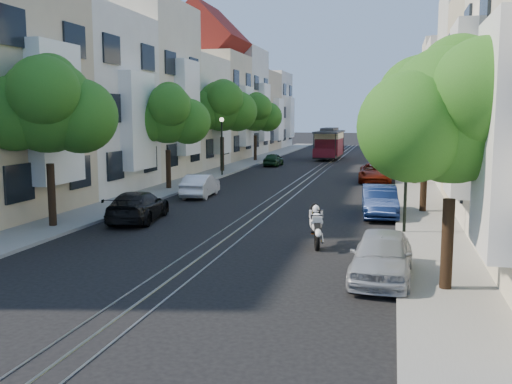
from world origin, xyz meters
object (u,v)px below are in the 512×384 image
Objects in this scene: tree_w_b at (168,116)px; parked_car_e_near at (382,256)px; tree_e_a at (456,117)px; parked_car_e_mid at (380,201)px; tree_e_b at (428,109)px; parked_car_w_far at (273,160)px; tree_e_d at (413,110)px; sportbike_rider at (316,223)px; tree_w_a at (48,108)px; tree_e_c at (418,113)px; tree_w_c at (222,107)px; lamp_west at (222,137)px; parked_car_w_near at (138,206)px; lamp_east at (407,159)px; parked_car_w_mid at (200,185)px; tree_w_d at (256,113)px; cable_car at (329,142)px; parked_car_e_far at (375,173)px.

parked_car_e_near is (12.74, -16.23, -3.72)m from tree_w_b.
tree_e_a is 11.55m from parked_car_e_mid.
tree_e_b is 2.00× the size of parked_car_w_far.
sportbike_rider is (-3.92, -29.70, -4.06)m from tree_e_d.
tree_w_b is 14.40m from parked_car_e_mid.
tree_e_d reaches higher than tree_w_a.
tree_w_b is at bearing -130.27° from tree_e_d.
tree_e_c is 15.25m from tree_w_c.
lamp_west is (-13.56, 25.02, -1.55)m from tree_e_a.
tree_w_b is at bearing -82.98° from parked_car_w_near.
parked_car_w_mid is at bearing 144.24° from lamp_east.
tree_e_d reaches higher than lamp_west.
parked_car_e_mid is at bearing 24.87° from tree_w_a.
tree_w_a is at bearing -90.00° from tree_w_c.
tree_w_d reaches higher than lamp_west.
lamp_east is 36.80m from cable_car.
lamp_east is at bearing -86.10° from parked_car_e_far.
tree_e_a is 15.25m from tree_w_a.
tree_w_d is 6.82m from parked_car_w_far.
parked_car_e_far is 13.66m from parked_car_w_far.
parked_car_e_near is 23.28m from parked_car_e_far.
parked_car_w_near is 7.48m from parked_car_w_mid.
sportbike_rider is 0.46× the size of parked_car_e_mid.
tree_w_c is 1.87× the size of parked_car_w_mid.
parked_car_w_far is (2.74, -4.77, -4.03)m from tree_w_d.
tree_e_b is at bearing -90.00° from tree_e_d.
tree_w_a reaches higher than parked_car_w_far.
tree_w_c is at bearing 122.65° from lamp_east.
tree_e_b is (0.00, 12.00, 0.34)m from tree_e_a.
tree_e_b is at bearing 117.87° from parked_car_w_far.
parked_car_e_mid is (12.44, -17.24, -4.39)m from tree_w_c.
tree_w_c reaches higher than parked_car_e_far.
parked_car_e_far is 1.04× the size of parked_car_w_near.
parked_car_e_mid is (-1.00, 3.74, -2.16)m from lamp_east.
tree_e_c reaches higher than sportbike_rider.
tree_e_c is at bearing -67.57° from cable_car.
parked_car_w_near is (-11.85, -15.75, -3.96)m from tree_e_c.
tree_e_c is at bearing -48.01° from tree_w_d.
parked_car_w_far is (-10.00, 33.46, -0.11)m from parked_car_e_near.
tree_w_b is at bearing 148.83° from parked_car_e_mid.
tree_e_d reaches higher than parked_car_w_mid.
tree_e_a is 1.00× the size of tree_w_b.
tree_w_b is 1.43× the size of parked_car_w_near.
parked_car_e_far is at bearing -138.08° from parked_car_w_mid.
parked_car_w_far is (-7.74, 29.93, -0.24)m from sportbike_rider.
sportbike_rider is 30.92m from parked_car_w_far.
tree_w_c is at bearing 131.99° from tree_e_b.
tree_e_b is at bearing -61.93° from tree_w_d.
tree_w_c is at bearing -90.63° from parked_car_w_near.
tree_e_c is 19.48m from sportbike_rider.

